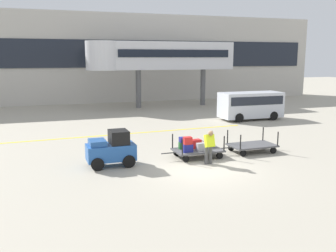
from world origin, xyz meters
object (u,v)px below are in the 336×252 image
at_px(baggage_handler, 209,145).
at_px(baggage_cart_middle, 252,145).
at_px(baggage_tug, 112,149).
at_px(baggage_cart_lead, 195,147).
at_px(shuttle_van, 251,104).

bearing_deg(baggage_handler, baggage_cart_middle, 23.28).
height_order(baggage_tug, baggage_handler, baggage_tug).
height_order(baggage_cart_lead, baggage_cart_middle, baggage_cart_lead).
bearing_deg(baggage_handler, baggage_cart_lead, 96.31).
distance_m(baggage_cart_middle, shuttle_van, 10.33).
relative_size(baggage_tug, baggage_cart_middle, 0.70).
xyz_separation_m(baggage_cart_middle, baggage_handler, (-2.97, -1.28, 0.52)).
xyz_separation_m(baggage_tug, baggage_cart_middle, (7.16, 0.13, -0.41)).
bearing_deg(shuttle_van, baggage_handler, -128.85).
bearing_deg(baggage_tug, baggage_cart_lead, 1.40).
distance_m(baggage_cart_lead, baggage_cart_middle, 3.11).
bearing_deg(baggage_cart_lead, shuttle_van, 46.97).
xyz_separation_m(baggage_cart_lead, baggage_cart_middle, (3.11, 0.03, -0.15)).
distance_m(baggage_tug, shuttle_van, 15.30).
relative_size(baggage_cart_middle, baggage_handler, 1.93).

